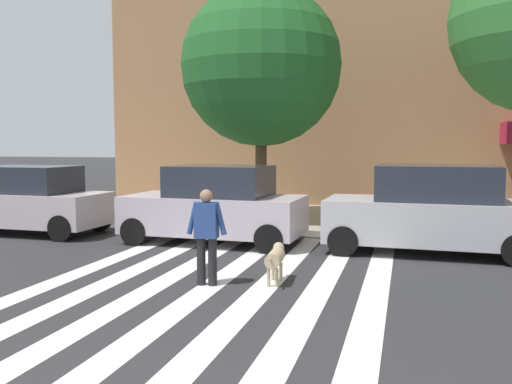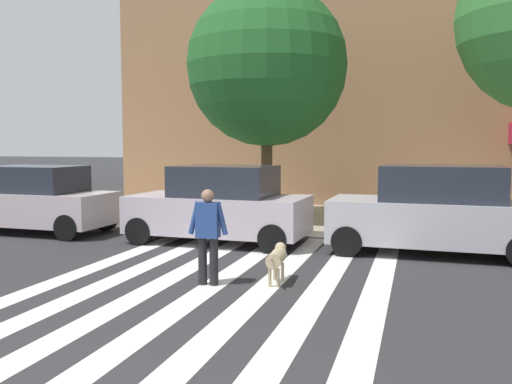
{
  "view_description": "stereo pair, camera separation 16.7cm",
  "coord_description": "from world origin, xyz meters",
  "px_view_note": "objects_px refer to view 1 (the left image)",
  "views": [
    {
      "loc": [
        2.31,
        -2.69,
        2.4
      ],
      "look_at": [
        0.16,
        5.08,
        1.69
      ],
      "focal_mm": 38.37,
      "sensor_mm": 36.0,
      "label": 1
    },
    {
      "loc": [
        2.47,
        -2.65,
        2.4
      ],
      "look_at": [
        0.16,
        5.08,
        1.69
      ],
      "focal_mm": 38.37,
      "sensor_mm": 36.0,
      "label": 2
    }
  ],
  "objects_px": {
    "pedestrian_dog_walker": "(207,231)",
    "parked_car_third_in_line": "(430,211)",
    "parked_car_behind_first": "(216,206)",
    "parked_car_near_curb": "(24,201)",
    "street_tree_nearest": "(261,66)",
    "dog_on_leash": "(275,258)"
  },
  "relations": [
    {
      "from": "parked_car_third_in_line",
      "to": "pedestrian_dog_walker",
      "type": "distance_m",
      "value": 5.38
    },
    {
      "from": "parked_car_third_in_line",
      "to": "parked_car_near_curb",
      "type": "bearing_deg",
      "value": 180.0
    },
    {
      "from": "street_tree_nearest",
      "to": "pedestrian_dog_walker",
      "type": "bearing_deg",
      "value": -82.45
    },
    {
      "from": "street_tree_nearest",
      "to": "dog_on_leash",
      "type": "relative_size",
      "value": 6.49
    },
    {
      "from": "parked_car_near_curb",
      "to": "street_tree_nearest",
      "type": "distance_m",
      "value": 7.62
    },
    {
      "from": "parked_car_third_in_line",
      "to": "pedestrian_dog_walker",
      "type": "relative_size",
      "value": 2.71
    },
    {
      "from": "parked_car_third_in_line",
      "to": "street_tree_nearest",
      "type": "height_order",
      "value": "street_tree_nearest"
    },
    {
      "from": "pedestrian_dog_walker",
      "to": "dog_on_leash",
      "type": "height_order",
      "value": "pedestrian_dog_walker"
    },
    {
      "from": "parked_car_near_curb",
      "to": "dog_on_leash",
      "type": "height_order",
      "value": "parked_car_near_curb"
    },
    {
      "from": "parked_car_third_in_line",
      "to": "dog_on_leash",
      "type": "height_order",
      "value": "parked_car_third_in_line"
    },
    {
      "from": "parked_car_behind_first",
      "to": "pedestrian_dog_walker",
      "type": "height_order",
      "value": "parked_car_behind_first"
    },
    {
      "from": "parked_car_near_curb",
      "to": "parked_car_third_in_line",
      "type": "height_order",
      "value": "parked_car_third_in_line"
    },
    {
      "from": "parked_car_behind_first",
      "to": "parked_car_third_in_line",
      "type": "xyz_separation_m",
      "value": [
        4.97,
        0.0,
        0.04
      ]
    },
    {
      "from": "street_tree_nearest",
      "to": "pedestrian_dog_walker",
      "type": "distance_m",
      "value": 8.08
    },
    {
      "from": "parked_car_near_curb",
      "to": "parked_car_third_in_line",
      "type": "bearing_deg",
      "value": -0.0
    },
    {
      "from": "pedestrian_dog_walker",
      "to": "street_tree_nearest",
      "type": "bearing_deg",
      "value": 97.55
    },
    {
      "from": "parked_car_third_in_line",
      "to": "street_tree_nearest",
      "type": "bearing_deg",
      "value": 145.33
    },
    {
      "from": "pedestrian_dog_walker",
      "to": "parked_car_behind_first",
      "type": "bearing_deg",
      "value": 107.51
    },
    {
      "from": "parked_car_behind_first",
      "to": "pedestrian_dog_walker",
      "type": "bearing_deg",
      "value": -72.49
    },
    {
      "from": "pedestrian_dog_walker",
      "to": "parked_car_third_in_line",
      "type": "bearing_deg",
      "value": 45.82
    },
    {
      "from": "parked_car_near_curb",
      "to": "pedestrian_dog_walker",
      "type": "relative_size",
      "value": 2.84
    },
    {
      "from": "parked_car_behind_first",
      "to": "parked_car_third_in_line",
      "type": "height_order",
      "value": "parked_car_third_in_line"
    }
  ]
}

